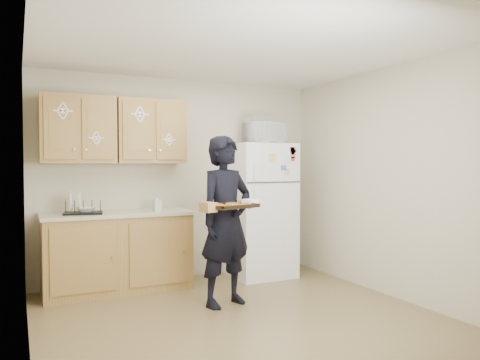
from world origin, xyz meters
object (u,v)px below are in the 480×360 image
at_px(refrigerator, 260,210).
at_px(dish_rack, 83,207).
at_px(microwave, 265,133).
at_px(baking_tray, 230,206).
at_px(person, 226,221).

relative_size(refrigerator, dish_rack, 4.25).
xyz_separation_m(refrigerator, microwave, (0.04, -0.05, 0.98)).
height_order(baking_tray, microwave, microwave).
height_order(refrigerator, person, person).
height_order(microwave, dish_rack, microwave).
bearing_deg(refrigerator, baking_tray, -128.56).
distance_m(baking_tray, microwave, 1.76).
bearing_deg(refrigerator, person, -133.43).
distance_m(refrigerator, dish_rack, 2.18).
distance_m(refrigerator, baking_tray, 1.60).
bearing_deg(microwave, person, -137.82).
distance_m(person, baking_tray, 0.35).
relative_size(person, microwave, 3.57).
bearing_deg(person, dish_rack, 126.27).
bearing_deg(baking_tray, person, 56.56).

